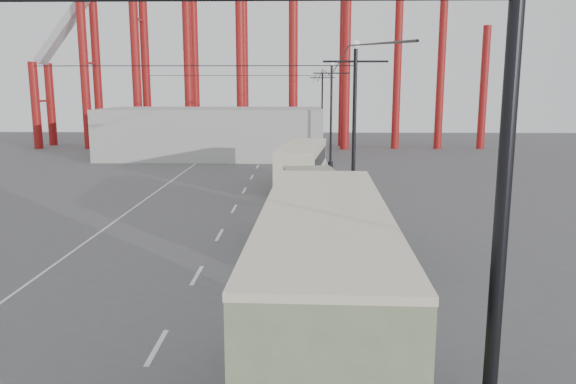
{
  "coord_description": "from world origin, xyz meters",
  "views": [
    {
      "loc": [
        2.94,
        -10.29,
        7.02
      ],
      "look_at": [
        2.44,
        11.34,
        3.0
      ],
      "focal_mm": 35.0,
      "sensor_mm": 36.0,
      "label": 1
    }
  ],
  "objects_px": {
    "double_decker_bus": "(324,315)",
    "pedestrian": "(306,265)",
    "single_decker_cream": "(302,164)",
    "single_decker_green": "(323,212)",
    "lamp_post_near": "(516,19)"
  },
  "relations": [
    {
      "from": "pedestrian",
      "to": "lamp_post_near",
      "type": "bearing_deg",
      "value": 100.95
    },
    {
      "from": "double_decker_bus",
      "to": "pedestrian",
      "type": "height_order",
      "value": "double_decker_bus"
    },
    {
      "from": "single_decker_green",
      "to": "single_decker_cream",
      "type": "height_order",
      "value": "single_decker_cream"
    },
    {
      "from": "lamp_post_near",
      "to": "pedestrian",
      "type": "bearing_deg",
      "value": 102.2
    },
    {
      "from": "double_decker_bus",
      "to": "single_decker_cream",
      "type": "xyz_separation_m",
      "value": [
        -0.35,
        28.71,
        -0.94
      ]
    },
    {
      "from": "lamp_post_near",
      "to": "single_decker_cream",
      "type": "xyz_separation_m",
      "value": [
        -2.55,
        31.58,
        -6.08
      ]
    },
    {
      "from": "single_decker_cream",
      "to": "single_decker_green",
      "type": "bearing_deg",
      "value": -80.2
    },
    {
      "from": "lamp_post_near",
      "to": "single_decker_cream",
      "type": "height_order",
      "value": "lamp_post_near"
    },
    {
      "from": "single_decker_green",
      "to": "double_decker_bus",
      "type": "bearing_deg",
      "value": -99.55
    },
    {
      "from": "double_decker_bus",
      "to": "single_decker_green",
      "type": "bearing_deg",
      "value": 89.69
    },
    {
      "from": "double_decker_bus",
      "to": "single_decker_green",
      "type": "distance_m",
      "value": 13.7
    },
    {
      "from": "lamp_post_near",
      "to": "single_decker_cream",
      "type": "distance_m",
      "value": 32.26
    },
    {
      "from": "double_decker_bus",
      "to": "single_decker_green",
      "type": "height_order",
      "value": "double_decker_bus"
    },
    {
      "from": "double_decker_bus",
      "to": "single_decker_cream",
      "type": "height_order",
      "value": "double_decker_bus"
    },
    {
      "from": "double_decker_bus",
      "to": "pedestrian",
      "type": "distance_m",
      "value": 8.78
    }
  ]
}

